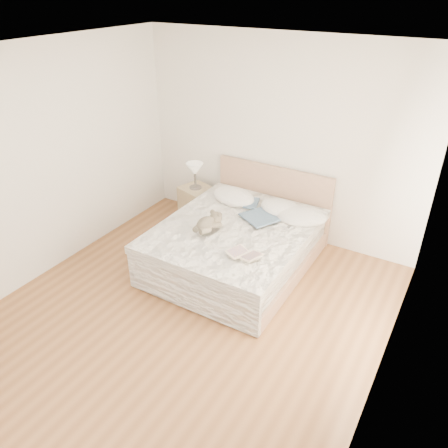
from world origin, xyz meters
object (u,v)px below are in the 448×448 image
at_px(bed, 238,243).
at_px(table_lamp, 195,171).
at_px(nightstand, 197,205).
at_px(photo_book, 238,198).
at_px(teddy_bear, 206,229).
at_px(childrens_book, 244,254).

bearing_deg(bed, table_lamp, 149.03).
relative_size(nightstand, photo_book, 1.56).
height_order(photo_book, teddy_bear, teddy_bear).
bearing_deg(childrens_book, photo_book, 141.52).
distance_m(table_lamp, childrens_book, 1.97).
bearing_deg(photo_book, bed, -82.63).
height_order(bed, childrens_book, bed).
relative_size(table_lamp, photo_book, 1.08).
bearing_deg(nightstand, teddy_bear, -51.39).
relative_size(nightstand, childrens_book, 1.60).
xyz_separation_m(table_lamp, childrens_book, (1.50, -1.27, -0.21)).
relative_size(bed, childrens_book, 6.13).
bearing_deg(teddy_bear, childrens_book, -13.80).
xyz_separation_m(bed, teddy_bear, (-0.23, -0.39, 0.34)).
xyz_separation_m(nightstand, childrens_book, (1.48, -1.28, 0.35)).
height_order(table_lamp, childrens_book, table_lamp).
distance_m(photo_book, childrens_book, 1.39).
xyz_separation_m(bed, childrens_book, (0.41, -0.62, 0.32)).
bearing_deg(teddy_bear, photo_book, 101.73).
xyz_separation_m(nightstand, table_lamp, (-0.01, -0.01, 0.56)).
xyz_separation_m(nightstand, photo_book, (0.74, -0.10, 0.35)).
bearing_deg(childrens_book, bed, 143.06).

